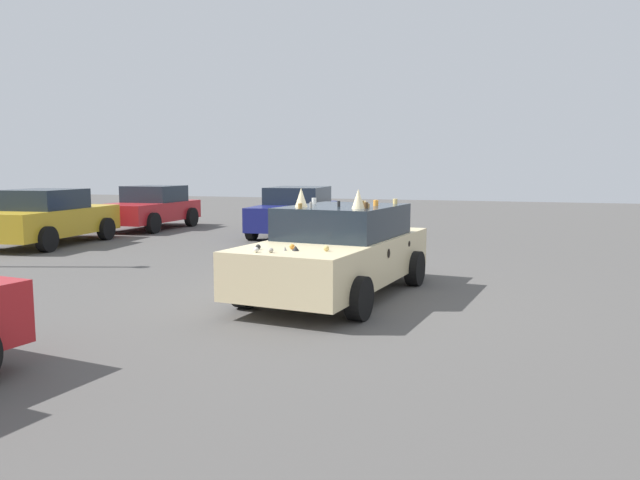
{
  "coord_description": "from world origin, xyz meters",
  "views": [
    {
      "loc": [
        -9.28,
        -2.86,
        2.07
      ],
      "look_at": [
        0.0,
        0.3,
        0.9
      ],
      "focal_mm": 34.11,
      "sensor_mm": 36.0,
      "label": 1
    }
  ],
  "objects_px": {
    "parked_sedan_row_back_far": "(47,217)",
    "parked_sedan_behind_left": "(150,208)",
    "parked_sedan_far_right": "(296,211)",
    "art_car_decorated": "(339,250)"
  },
  "relations": [
    {
      "from": "parked_sedan_row_back_far",
      "to": "parked_sedan_behind_left",
      "type": "distance_m",
      "value": 4.64
    },
    {
      "from": "parked_sedan_row_back_far",
      "to": "parked_sedan_far_right",
      "type": "bearing_deg",
      "value": -58.59
    },
    {
      "from": "parked_sedan_row_back_far",
      "to": "parked_sedan_behind_left",
      "type": "height_order",
      "value": "parked_sedan_row_back_far"
    },
    {
      "from": "art_car_decorated",
      "to": "parked_sedan_behind_left",
      "type": "distance_m",
      "value": 12.47
    },
    {
      "from": "parked_sedan_far_right",
      "to": "parked_sedan_row_back_far",
      "type": "height_order",
      "value": "parked_sedan_row_back_far"
    },
    {
      "from": "parked_sedan_far_right",
      "to": "parked_sedan_behind_left",
      "type": "distance_m",
      "value": 5.46
    },
    {
      "from": "parked_sedan_row_back_far",
      "to": "parked_sedan_behind_left",
      "type": "bearing_deg",
      "value": -7.22
    },
    {
      "from": "parked_sedan_far_right",
      "to": "parked_sedan_row_back_far",
      "type": "relative_size",
      "value": 1.03
    },
    {
      "from": "parked_sedan_far_right",
      "to": "parked_sedan_behind_left",
      "type": "bearing_deg",
      "value": -99.43
    },
    {
      "from": "art_car_decorated",
      "to": "parked_sedan_row_back_far",
      "type": "distance_m",
      "value": 10.04
    }
  ]
}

